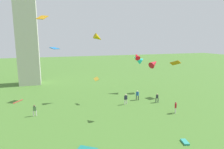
{
  "coord_description": "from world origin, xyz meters",
  "views": [
    {
      "loc": [
        -7.35,
        -9.12,
        10.9
      ],
      "look_at": [
        1.35,
        16.24,
        6.02
      ],
      "focal_mm": 30.53,
      "sensor_mm": 36.0,
      "label": 1
    }
  ],
  "objects_px": {
    "kite_flying_4": "(175,63)",
    "kite_flying_6": "(137,59)",
    "person_3": "(157,97)",
    "person_0": "(35,110)",
    "kite_flying_0": "(154,63)",
    "kite_flying_8": "(55,48)",
    "person_5": "(137,95)",
    "kite_flying_7": "(98,38)",
    "person_2": "(176,107)",
    "kite_flying_3": "(96,79)",
    "kite_flying_2": "(18,101)",
    "kite_bundle_0": "(185,142)",
    "person_4": "(126,99)",
    "kite_flying_1": "(137,56)",
    "kite_flying_5": "(42,17)"
  },
  "relations": [
    {
      "from": "kite_flying_2",
      "to": "kite_flying_3",
      "type": "xyz_separation_m",
      "value": [
        11.12,
        9.7,
        -0.17
      ]
    },
    {
      "from": "person_4",
      "to": "kite_flying_4",
      "type": "height_order",
      "value": "kite_flying_4"
    },
    {
      "from": "kite_flying_4",
      "to": "kite_flying_7",
      "type": "distance_m",
      "value": 15.49
    },
    {
      "from": "person_5",
      "to": "kite_flying_6",
      "type": "height_order",
      "value": "kite_flying_6"
    },
    {
      "from": "kite_flying_7",
      "to": "kite_bundle_0",
      "type": "bearing_deg",
      "value": -173.71
    },
    {
      "from": "person_0",
      "to": "kite_flying_0",
      "type": "xyz_separation_m",
      "value": [
        23.44,
        6.46,
        5.1
      ]
    },
    {
      "from": "person_4",
      "to": "kite_flying_2",
      "type": "height_order",
      "value": "kite_flying_2"
    },
    {
      "from": "person_0",
      "to": "kite_flying_6",
      "type": "bearing_deg",
      "value": 15.36
    },
    {
      "from": "person_0",
      "to": "person_2",
      "type": "xyz_separation_m",
      "value": [
        20.03,
        -5.68,
        0.06
      ]
    },
    {
      "from": "person_2",
      "to": "kite_flying_7",
      "type": "distance_m",
      "value": 17.45
    },
    {
      "from": "kite_flying_6",
      "to": "kite_flying_8",
      "type": "relative_size",
      "value": 1.32
    },
    {
      "from": "person_0",
      "to": "kite_bundle_0",
      "type": "distance_m",
      "value": 20.44
    },
    {
      "from": "person_4",
      "to": "person_5",
      "type": "xyz_separation_m",
      "value": [
        3.0,
        1.61,
        -0.03
      ]
    },
    {
      "from": "kite_flying_5",
      "to": "person_2",
      "type": "bearing_deg",
      "value": 107.08
    },
    {
      "from": "kite_flying_0",
      "to": "kite_flying_5",
      "type": "relative_size",
      "value": 1.62
    },
    {
      "from": "kite_flying_2",
      "to": "kite_flying_3",
      "type": "height_order",
      "value": "kite_flying_2"
    },
    {
      "from": "person_5",
      "to": "kite_flying_7",
      "type": "height_order",
      "value": "kite_flying_7"
    },
    {
      "from": "kite_flying_3",
      "to": "person_5",
      "type": "bearing_deg",
      "value": -103.85
    },
    {
      "from": "person_0",
      "to": "person_3",
      "type": "xyz_separation_m",
      "value": [
        20.11,
        -0.46,
        -0.03
      ]
    },
    {
      "from": "person_0",
      "to": "kite_flying_5",
      "type": "distance_m",
      "value": 13.03
    },
    {
      "from": "person_2",
      "to": "kite_flying_6",
      "type": "relative_size",
      "value": 0.66
    },
    {
      "from": "kite_flying_2",
      "to": "kite_bundle_0",
      "type": "distance_m",
      "value": 18.47
    },
    {
      "from": "person_3",
      "to": "kite_flying_7",
      "type": "xyz_separation_m",
      "value": [
        -9.1,
        5.64,
        10.34
      ]
    },
    {
      "from": "kite_flying_1",
      "to": "kite_flying_3",
      "type": "relative_size",
      "value": 1.22
    },
    {
      "from": "person_3",
      "to": "kite_flying_4",
      "type": "xyz_separation_m",
      "value": [
        5.31,
        2.48,
        5.63
      ]
    },
    {
      "from": "person_2",
      "to": "person_4",
      "type": "distance_m",
      "value": 8.21
    },
    {
      "from": "kite_flying_3",
      "to": "kite_bundle_0",
      "type": "relative_size",
      "value": 0.95
    },
    {
      "from": "kite_flying_4",
      "to": "kite_flying_8",
      "type": "xyz_separation_m",
      "value": [
        -21.86,
        6.18,
        2.85
      ]
    },
    {
      "from": "person_3",
      "to": "kite_bundle_0",
      "type": "bearing_deg",
      "value": 104.12
    },
    {
      "from": "kite_flying_0",
      "to": "kite_flying_4",
      "type": "height_order",
      "value": "kite_flying_4"
    },
    {
      "from": "person_4",
      "to": "kite_bundle_0",
      "type": "distance_m",
      "value": 13.58
    },
    {
      "from": "person_3",
      "to": "kite_flying_8",
      "type": "bearing_deg",
      "value": 5.89
    },
    {
      "from": "person_5",
      "to": "kite_flying_2",
      "type": "height_order",
      "value": "kite_flying_2"
    },
    {
      "from": "person_0",
      "to": "kite_flying_8",
      "type": "xyz_separation_m",
      "value": [
        3.56,
        8.2,
        8.46
      ]
    },
    {
      "from": "person_3",
      "to": "person_5",
      "type": "distance_m",
      "value": 3.59
    },
    {
      "from": "person_2",
      "to": "kite_flying_3",
      "type": "height_order",
      "value": "kite_flying_3"
    },
    {
      "from": "kite_flying_0",
      "to": "kite_flying_8",
      "type": "relative_size",
      "value": 1.36
    },
    {
      "from": "kite_flying_2",
      "to": "kite_flying_6",
      "type": "relative_size",
      "value": 0.39
    },
    {
      "from": "kite_flying_7",
      "to": "kite_flying_8",
      "type": "distance_m",
      "value": 8.25
    },
    {
      "from": "person_4",
      "to": "kite_bundle_0",
      "type": "height_order",
      "value": "person_4"
    },
    {
      "from": "person_4",
      "to": "kite_flying_1",
      "type": "distance_m",
      "value": 8.93
    },
    {
      "from": "person_4",
      "to": "person_5",
      "type": "bearing_deg",
      "value": -166.09
    },
    {
      "from": "kite_flying_2",
      "to": "kite_flying_8",
      "type": "distance_m",
      "value": 16.31
    },
    {
      "from": "person_2",
      "to": "kite_flying_3",
      "type": "bearing_deg",
      "value": -94.9
    },
    {
      "from": "kite_flying_2",
      "to": "kite_flying_8",
      "type": "bearing_deg",
      "value": 62.0
    },
    {
      "from": "kite_bundle_0",
      "to": "person_4",
      "type": "bearing_deg",
      "value": 95.01
    },
    {
      "from": "kite_flying_4",
      "to": "kite_flying_6",
      "type": "bearing_deg",
      "value": -163.71
    },
    {
      "from": "kite_flying_1",
      "to": "person_0",
      "type": "bearing_deg",
      "value": -12.42
    },
    {
      "from": "person_0",
      "to": "person_3",
      "type": "bearing_deg",
      "value": -6.21
    },
    {
      "from": "person_5",
      "to": "kite_flying_7",
      "type": "xyz_separation_m",
      "value": [
        -6.46,
        3.21,
        10.26
      ]
    }
  ]
}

